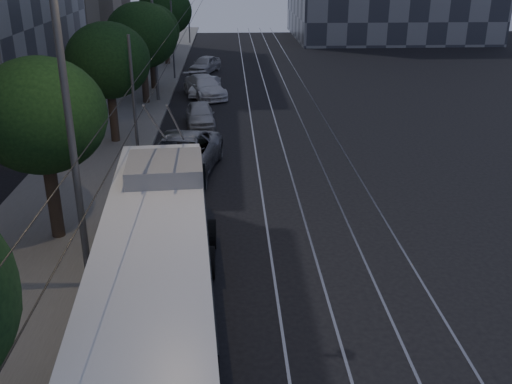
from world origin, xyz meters
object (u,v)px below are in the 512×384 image
object	(u,v)px
pickup_silver	(180,157)
car_white_a	(200,114)
car_white_d	(205,64)
car_white_b	(205,87)
streetlamp_far	(159,11)
car_white_c	(205,86)
trolleybus	(158,270)
streetlamp_near	(78,57)

from	to	relation	value
pickup_silver	car_white_a	xyz separation A→B (m)	(0.52, 8.12, -0.22)
pickup_silver	car_white_d	distance (m)	24.43
car_white_a	car_white_d	distance (m)	16.31
car_white_b	car_white_a	bearing A→B (deg)	-110.05
pickup_silver	streetlamp_far	bearing A→B (deg)	107.88
pickup_silver	car_white_b	xyz separation A→B (m)	(0.52, 15.41, -0.17)
streetlamp_far	car_white_a	bearing A→B (deg)	-65.72
pickup_silver	car_white_c	distance (m)	15.92
trolleybus	car_white_c	world-z (taller)	trolleybus
car_white_b	streetlamp_near	xyz separation A→B (m)	(-2.07, -24.79, 6.07)
streetlamp_near	pickup_silver	bearing A→B (deg)	80.61
car_white_c	trolleybus	bearing A→B (deg)	-76.70
trolleybus	car_white_c	size ratio (longest dim) A/B	3.26
car_white_d	car_white_a	bearing A→B (deg)	-68.71
trolleybus	streetlamp_far	distance (m)	25.85
streetlamp_near	car_white_d	bearing A→B (deg)	86.99
pickup_silver	car_white_c	world-z (taller)	pickup_silver
trolleybus	car_white_d	size ratio (longest dim) A/B	3.07
car_white_a	car_white_b	distance (m)	7.29
car_white_c	car_white_d	world-z (taller)	car_white_d
pickup_silver	streetlamp_near	bearing A→B (deg)	-90.27
car_white_c	streetlamp_far	world-z (taller)	streetlamp_far
car_white_b	car_white_d	distance (m)	9.02
car_white_a	car_white_b	world-z (taller)	car_white_b
trolleybus	streetlamp_far	xyz separation A→B (m)	(-2.49, 25.39, 4.20)
car_white_a	streetlamp_near	world-z (taller)	streetlamp_near
car_white_d	streetlamp_far	distance (m)	11.83
trolleybus	car_white_a	size ratio (longest dim) A/B	3.18
car_white_d	streetlamp_near	bearing A→B (deg)	-72.74
car_white_d	pickup_silver	bearing A→B (deg)	-70.27
streetlamp_near	streetlamp_far	xyz separation A→B (m)	(-0.62, 23.45, -0.89)
trolleybus	car_white_d	xyz separation A→B (m)	(-0.09, 35.73, -1.02)
car_white_d	streetlamp_near	xyz separation A→B (m)	(-1.78, -33.80, 6.10)
car_white_a	car_white_b	xyz separation A→B (m)	(0.00, 7.29, 0.05)
car_white_c	streetlamp_far	distance (m)	6.20
streetlamp_near	streetlamp_far	size ratio (longest dim) A/B	1.17
car_white_d	streetlamp_near	world-z (taller)	streetlamp_near
pickup_silver	streetlamp_near	size ratio (longest dim) A/B	0.56
pickup_silver	car_white_c	bearing A→B (deg)	97.25
streetlamp_near	car_white_a	bearing A→B (deg)	83.26
trolleybus	car_white_d	distance (m)	35.75
pickup_silver	car_white_d	world-z (taller)	pickup_silver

